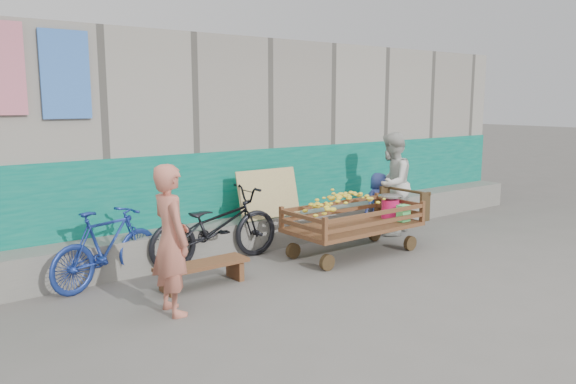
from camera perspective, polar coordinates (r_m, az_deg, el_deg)
ground at (r=6.33m, az=7.74°, el=-10.27°), size 80.00×80.00×0.00m
building_wall at (r=9.28m, az=-10.14°, el=5.19°), size 12.00×3.50×3.00m
banana_cart at (r=7.71m, az=6.53°, el=-2.08°), size 2.06×0.94×0.88m
bench at (r=6.56m, az=-8.70°, el=-7.73°), size 1.10×0.33×0.27m
vendor_man at (r=5.66m, az=-11.79°, el=-4.76°), size 0.38×0.56×1.51m
woman at (r=8.96m, az=10.46°, el=0.81°), size 0.98×0.90×1.62m
child at (r=9.19m, az=9.15°, el=-1.02°), size 0.47×0.31×0.96m
bicycle_dark at (r=7.36m, az=-7.38°, el=-3.49°), size 1.87×0.66×0.98m
bicycle_blue at (r=6.79m, az=-17.93°, el=-5.33°), size 1.55×0.88×0.90m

